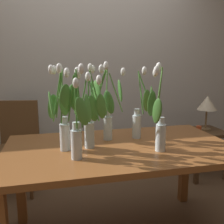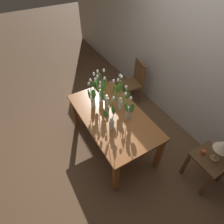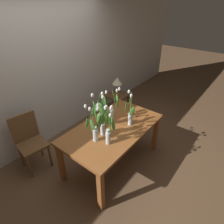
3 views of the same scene
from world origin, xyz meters
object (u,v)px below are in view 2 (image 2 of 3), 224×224
tulip_vase_2 (128,111)px  tulip_vase_5 (111,120)px  dining_chair (135,80)px  pillar_candle (203,152)px  tulip_vase_3 (93,95)px  tulip_vase_4 (106,96)px  side_table (208,162)px  tulip_vase_0 (120,97)px  tulip_vase_1 (100,90)px  dining_table (113,119)px  table_lamp (224,146)px

tulip_vase_2 → tulip_vase_5: size_ratio=0.95×
dining_chair → pillar_candle: size_ratio=12.40×
tulip_vase_2 → pillar_candle: size_ratio=7.35×
tulip_vase_3 → pillar_candle: 1.78m
tulip_vase_4 → side_table: 1.77m
tulip_vase_0 → tulip_vase_1: (-0.33, -0.18, -0.03)m
tulip_vase_1 → tulip_vase_5: tulip_vase_5 is taller
tulip_vase_0 → tulip_vase_4: (-0.14, -0.17, -0.01)m
dining_table → tulip_vase_1: bearing=-179.1°
tulip_vase_4 → table_lamp: 1.72m
side_table → pillar_candle: pillar_candle is taller
dining_chair → tulip_vase_0: bearing=-48.4°
tulip_vase_2 → tulip_vase_5: bearing=-86.7°
dining_table → pillar_candle: bearing=35.0°
tulip_vase_0 → tulip_vase_1: 0.38m
pillar_candle → tulip_vase_4: bearing=-149.4°
side_table → pillar_candle: (-0.11, -0.06, 0.16)m
tulip_vase_3 → tulip_vase_5: 0.54m
side_table → table_lamp: size_ratio=1.38×
dining_table → pillar_candle: size_ratio=21.33×
tulip_vase_5 → pillar_candle: size_ratio=7.73×
tulip_vase_0 → tulip_vase_1: size_ratio=1.02×
tulip_vase_1 → tulip_vase_4: 0.20m
tulip_vase_5 → pillar_candle: 1.36m
tulip_vase_0 → tulip_vase_3: (-0.25, -0.33, -0.01)m
side_table → pillar_candle: bearing=-151.9°
tulip_vase_5 → table_lamp: size_ratio=1.46×
tulip_vase_2 → tulip_vase_3: size_ratio=0.96×
tulip_vase_4 → pillar_candle: (1.34, 0.79, -0.38)m
tulip_vase_3 → tulip_vase_4: 0.19m
dining_table → tulip_vase_0: 0.38m
tulip_vase_0 → tulip_vase_2: (0.27, -0.03, -0.06)m
pillar_candle → table_lamp: bearing=30.0°
tulip_vase_5 → tulip_vase_2: bearing=93.3°
tulip_vase_3 → side_table: 1.94m
tulip_vase_0 → tulip_vase_2: 0.28m
tulip_vase_4 → dining_chair: tulip_vase_4 is taller
tulip_vase_0 → pillar_candle: size_ratio=7.83×
tulip_vase_5 → pillar_candle: bearing=46.1°
tulip_vase_5 → table_lamp: 1.47m
tulip_vase_0 → tulip_vase_3: 0.42m
dining_chair → tulip_vase_1: bearing=-67.7°
dining_table → table_lamp: (1.27, 0.87, 0.21)m
tulip_vase_4 → side_table: tulip_vase_4 is taller
tulip_vase_5 → dining_chair: (-1.04, 1.18, -0.40)m
tulip_vase_1 → tulip_vase_5: size_ratio=0.99×
tulip_vase_1 → tulip_vase_2: (0.60, 0.15, -0.03)m
tulip_vase_3 → tulip_vase_2: bearing=30.2°
side_table → table_lamp: table_lamp is taller
tulip_vase_2 → dining_chair: (-1.02, 0.88, -0.40)m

